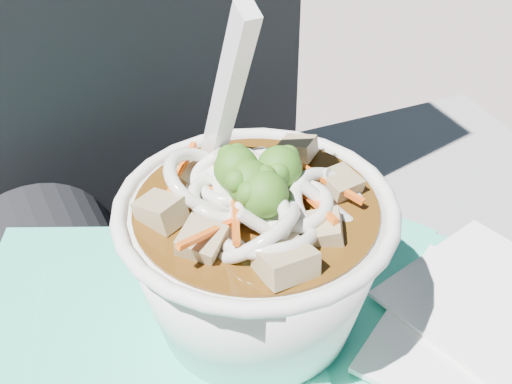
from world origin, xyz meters
name	(u,v)px	position (x,y,z in m)	size (l,w,h in m)	color
person_body	(188,301)	(0.00, 0.09, 0.57)	(0.34, 0.94, 1.02)	black
plastic_bag	(255,337)	(0.01, -0.01, 0.63)	(0.43, 0.34, 0.01)	#30CBA4
napkins	(492,328)	(0.14, -0.07, 0.64)	(0.18, 0.18, 0.01)	white
udon_bowl	(256,248)	(0.01, 0.00, 0.69)	(0.20, 0.20, 0.21)	white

